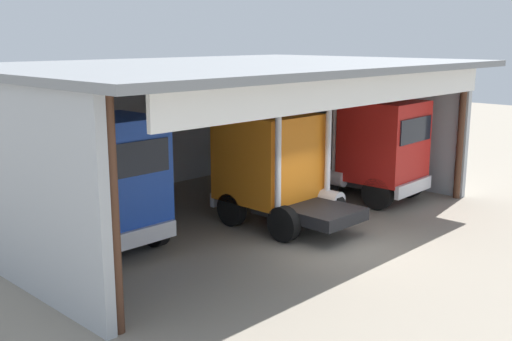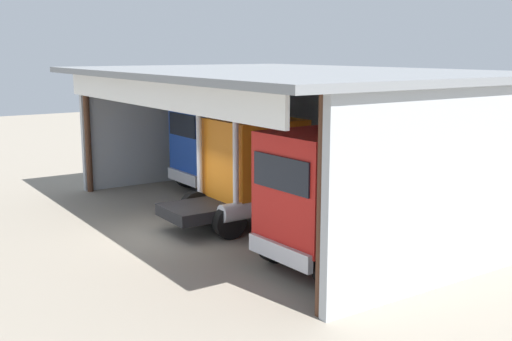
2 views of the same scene
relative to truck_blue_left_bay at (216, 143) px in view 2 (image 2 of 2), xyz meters
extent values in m
plane|color=gray|center=(4.70, -4.57, -1.92)|extent=(80.00, 80.00, 0.00)
cube|color=#ADB2B7|center=(4.70, 4.98, 0.47)|extent=(14.93, 0.24, 4.77)
cube|color=#ADB2B7|center=(-2.76, 0.20, 0.47)|extent=(0.24, 9.55, 4.77)
cube|color=#ADB2B7|center=(12.16, 0.20, 0.47)|extent=(0.24, 9.55, 4.77)
cube|color=gray|center=(4.70, -0.30, 2.95)|extent=(15.53, 10.57, 0.20)
cylinder|color=#4C2D1E|center=(-2.51, -4.42, 0.47)|extent=(0.24, 0.24, 4.77)
cylinder|color=#4C2D1E|center=(11.91, -4.42, 0.47)|extent=(0.24, 0.24, 4.77)
cube|color=white|center=(4.70, -4.98, 2.50)|extent=(13.43, 0.12, 0.90)
cube|color=#1E47B7|center=(0.02, -0.32, 0.32)|extent=(2.45, 2.40, 2.89)
cube|color=black|center=(0.03, -1.53, 0.83)|extent=(2.07, 0.07, 0.87)
cube|color=silver|center=(0.03, -1.56, -1.23)|extent=(2.32, 0.17, 0.44)
cube|color=#232326|center=(0.01, 1.74, -1.20)|extent=(1.85, 3.75, 0.36)
cylinder|color=silver|center=(1.11, 1.03, 0.16)|extent=(0.18, 0.18, 3.07)
cylinder|color=silver|center=(-1.08, 1.02, 0.16)|extent=(0.18, 0.18, 3.07)
cylinder|color=silver|center=(-1.09, 1.44, -1.08)|extent=(0.57, 1.20, 0.56)
cylinder|color=black|center=(1.09, -0.79, -1.38)|extent=(0.31, 1.09, 1.09)
cylinder|color=black|center=(-1.04, -0.80, -1.38)|extent=(0.31, 1.09, 1.09)
cylinder|color=black|center=(1.08, 1.75, -1.38)|extent=(0.31, 1.09, 1.09)
cylinder|color=black|center=(-1.06, 1.74, -1.38)|extent=(0.31, 1.09, 1.09)
cube|color=orange|center=(5.01, -1.47, 0.18)|extent=(2.55, 2.60, 2.67)
cube|color=black|center=(5.02, -0.16, 0.65)|extent=(2.15, 0.08, 0.80)
cube|color=silver|center=(5.02, -0.13, -1.25)|extent=(2.40, 0.18, 0.44)
cube|color=#232326|center=(5.00, -3.12, -1.22)|extent=(1.92, 3.02, 0.36)
cylinder|color=silver|center=(3.86, -2.90, 0.20)|extent=(0.18, 0.18, 3.20)
cylinder|color=silver|center=(6.13, -2.92, 0.20)|extent=(0.18, 0.18, 3.20)
cylinder|color=silver|center=(6.14, -2.83, -1.10)|extent=(0.57, 1.20, 0.56)
cylinder|color=black|center=(3.90, -0.94, -1.40)|extent=(0.31, 1.03, 1.03)
cylinder|color=black|center=(6.13, -0.96, -1.40)|extent=(0.31, 1.03, 1.03)
cylinder|color=black|center=(3.89, -3.11, -1.40)|extent=(0.31, 1.03, 1.03)
cylinder|color=black|center=(6.11, -3.13, -1.40)|extent=(0.31, 1.03, 1.03)
cube|color=red|center=(9.65, -2.68, 0.27)|extent=(2.56, 2.45, 2.78)
cube|color=black|center=(9.70, -3.88, 0.76)|extent=(2.09, 0.15, 0.83)
cube|color=silver|center=(9.70, -3.91, -1.21)|extent=(2.34, 0.26, 0.44)
cube|color=#232326|center=(9.58, -0.93, -1.18)|extent=(1.97, 3.26, 0.36)
cylinder|color=silver|center=(10.70, -1.32, 0.20)|extent=(0.18, 0.18, 3.13)
cylinder|color=silver|center=(8.49, -1.41, 0.20)|extent=(0.18, 0.18, 3.13)
cylinder|color=silver|center=(8.48, -1.28, -1.06)|extent=(0.61, 1.22, 0.56)
cylinder|color=black|center=(10.75, -3.11, -1.36)|extent=(0.34, 1.12, 1.11)
cylinder|color=black|center=(8.59, -3.20, -1.36)|extent=(0.34, 1.12, 1.11)
cylinder|color=black|center=(10.66, -0.89, -1.36)|extent=(0.34, 1.12, 1.11)
cylinder|color=black|center=(8.50, -0.97, -1.36)|extent=(0.34, 1.12, 1.11)
cylinder|color=#B21E19|center=(1.86, 3.87, -1.47)|extent=(0.58, 0.58, 0.90)
cube|color=#1E59A5|center=(2.93, 3.89, -1.42)|extent=(0.90, 0.60, 1.00)
camera|label=1|loc=(-8.60, -14.08, 3.78)|focal=42.69mm
camera|label=2|loc=(21.52, -12.55, 3.66)|focal=43.70mm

